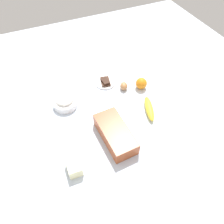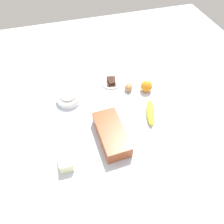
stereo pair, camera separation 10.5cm
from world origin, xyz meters
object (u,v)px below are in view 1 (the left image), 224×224
butter_block (74,167)px  chocolate_plate (105,82)px  loaf_pan (115,134)px  egg_near_butter (124,86)px  banana (149,108)px  flour_bowl (65,102)px  orange_fruit (141,83)px

butter_block → chocolate_plate: size_ratio=0.69×
loaf_pan → butter_block: loaf_pan is taller
egg_near_butter → banana: bearing=13.7°
banana → butter_block: 0.55m
flour_bowl → chocolate_plate: 0.31m
flour_bowl → orange_fruit: 0.50m
flour_bowl → butter_block: 0.43m
banana → orange_fruit: size_ratio=2.61×
chocolate_plate → orange_fruit: bearing=56.7°
loaf_pan → chocolate_plate: 0.44m
butter_block → chocolate_plate: bearing=143.7°
egg_near_butter → butter_block: bearing=-48.2°
flour_bowl → banana: 0.50m
loaf_pan → banana: loaf_pan is taller
banana → loaf_pan: bearing=-70.2°
banana → chocolate_plate: banana is taller
egg_near_butter → chocolate_plate: egg_near_butter is taller
flour_bowl → egg_near_butter: flour_bowl is taller
flour_bowl → orange_fruit: (0.05, 0.49, 0.01)m
banana → orange_fruit: 0.20m
flour_bowl → banana: flour_bowl is taller
orange_fruit → butter_block: (0.38, -0.57, -0.01)m
banana → butter_block: (0.18, -0.52, 0.01)m
loaf_pan → butter_block: bearing=-74.0°
loaf_pan → egg_near_butter: bearing=144.6°
loaf_pan → chocolate_plate: size_ratio=2.20×
flour_bowl → banana: size_ratio=0.77×
flour_bowl → chocolate_plate: size_ratio=1.12×
orange_fruit → egg_near_butter: bearing=-107.8°
loaf_pan → egg_near_butter: loaf_pan is taller
flour_bowl → banana: bearing=61.2°
loaf_pan → butter_block: 0.27m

